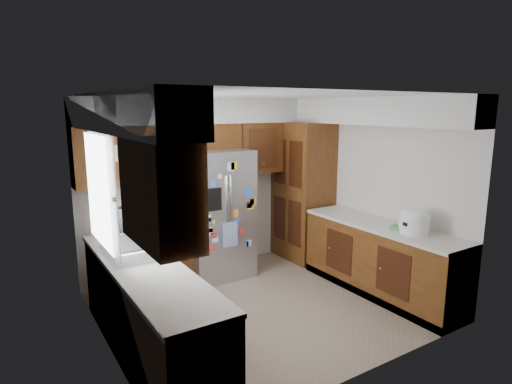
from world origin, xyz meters
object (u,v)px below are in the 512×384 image
pantry (303,191)px  rice_cooker (415,220)px  paper_towel (403,222)px  fridge (216,214)px

pantry → rice_cooker: size_ratio=6.20×
rice_cooker → paper_towel: size_ratio=1.42×
fridge → paper_towel: 2.50m
pantry → fridge: (-1.50, 0.05, -0.17)m
fridge → rice_cooker: (1.50, -2.15, 0.17)m
fridge → pantry: bearing=-2.1°
pantry → fridge: pantry is taller
rice_cooker → pantry: bearing=90.0°
pantry → fridge: bearing=177.9°
fridge → paper_towel: bearing=-54.4°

